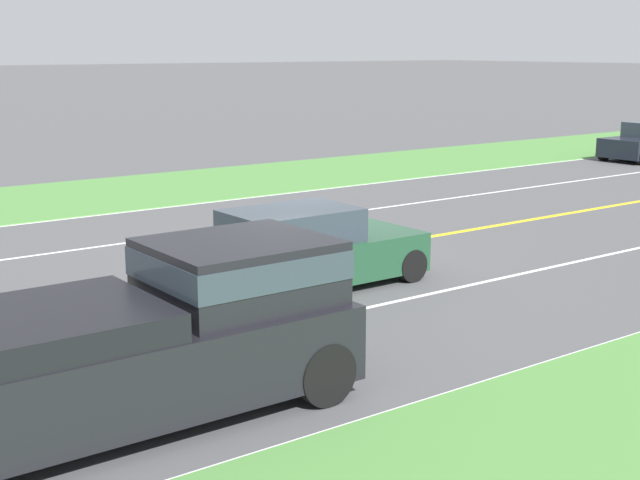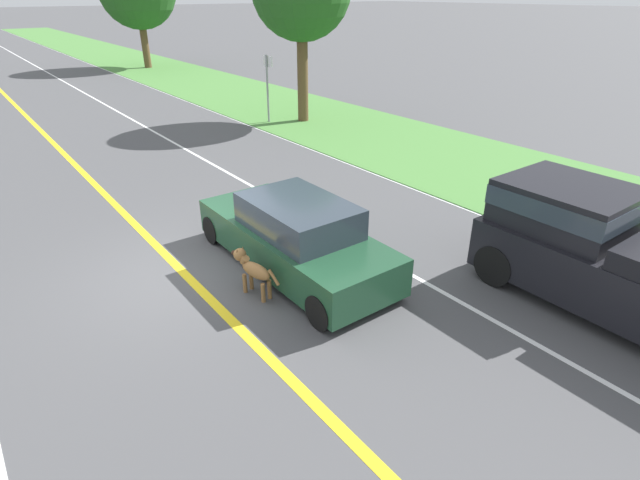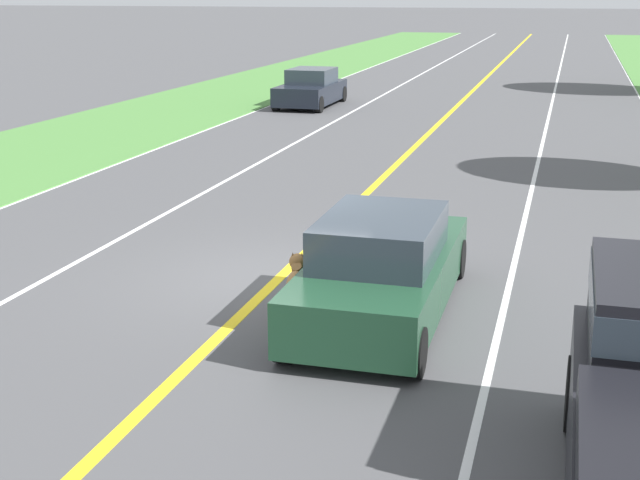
{
  "view_description": "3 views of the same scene",
  "coord_description": "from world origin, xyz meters",
  "views": [
    {
      "loc": [
        14.4,
        -9.85,
        4.21
      ],
      "look_at": [
        2.04,
        -0.73,
        0.88
      ],
      "focal_mm": 50.0,
      "sensor_mm": 36.0,
      "label": 1
    },
    {
      "loc": [
        -2.94,
        -8.29,
        4.93
      ],
      "look_at": [
        1.99,
        -1.76,
        0.83
      ],
      "focal_mm": 28.0,
      "sensor_mm": 36.0,
      "label": 2
    },
    {
      "loc": [
        4.19,
        -12.52,
        4.38
      ],
      "look_at": [
        1.01,
        -1.15,
        1.03
      ],
      "focal_mm": 50.0,
      "sensor_mm": 36.0,
      "label": 3
    }
  ],
  "objects": [
    {
      "name": "ground_plane",
      "position": [
        0.0,
        0.0,
        0.0
      ],
      "size": [
        400.0,
        400.0,
        0.0
      ],
      "primitive_type": "plane",
      "color": "#4C4C4F"
    },
    {
      "name": "lane_edge_line_left",
      "position": [
        -7.0,
        0.0,
        0.0
      ],
      "size": [
        0.14,
        160.0,
        0.01
      ],
      "primitive_type": "cube",
      "color": "white",
      "rests_on": "ground"
    },
    {
      "name": "lane_edge_line_right",
      "position": [
        7.0,
        0.0,
        0.0
      ],
      "size": [
        0.14,
        160.0,
        0.01
      ],
      "primitive_type": "cube",
      "color": "white",
      "rests_on": "ground"
    },
    {
      "name": "lane_dash_same_dir",
      "position": [
        3.5,
        0.0,
        0.0
      ],
      "size": [
        0.1,
        160.0,
        0.01
      ],
      "primitive_type": "cube",
      "color": "white",
      "rests_on": "ground"
    },
    {
      "name": "dog",
      "position": [
        0.73,
        -1.42,
        0.51
      ],
      "size": [
        0.4,
        1.21,
        0.82
      ],
      "rotation": [
        0.0,
        0.0,
        0.2
      ],
      "color": "olive",
      "rests_on": "ground"
    },
    {
      "name": "pickup_truck",
      "position": [
        5.41,
        -5.79,
        0.98
      ],
      "size": [
        2.09,
        5.53,
        1.95
      ],
      "color": "black",
      "rests_on": "ground"
    },
    {
      "name": "lane_dash_oncoming",
      "position": [
        -3.5,
        0.0,
        0.0
      ],
      "size": [
        0.1,
        160.0,
        0.01
      ],
      "primitive_type": "cube",
      "color": "white",
      "rests_on": "ground"
    },
    {
      "name": "grass_verge_left",
      "position": [
        -10.0,
        0.0,
        0.01
      ],
      "size": [
        6.0,
        160.0,
        0.03
      ],
      "primitive_type": "cube",
      "color": "#4C843D",
      "rests_on": "ground"
    },
    {
      "name": "ego_car",
      "position": [
        1.88,
        -1.1,
        0.67
      ],
      "size": [
        1.8,
        4.66,
        1.46
      ],
      "color": "#1E472D",
      "rests_on": "ground"
    },
    {
      "name": "centre_divider_line",
      "position": [
        0.0,
        0.0,
        0.0
      ],
      "size": [
        0.18,
        160.0,
        0.01
      ],
      "primitive_type": "cube",
      "color": "yellow",
      "rests_on": "ground"
    }
  ]
}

